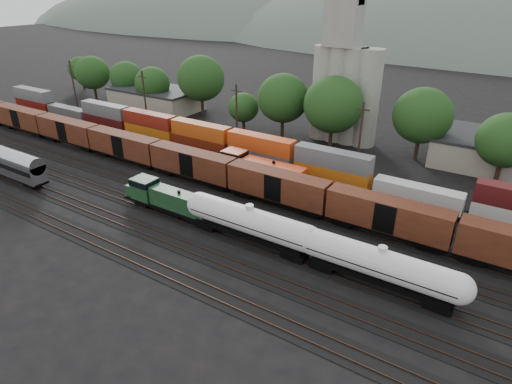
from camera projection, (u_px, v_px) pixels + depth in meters
The scene contains 12 objects.
ground at pixel (218, 208), 60.09m from camera, with size 600.00×600.00×0.00m, color black.
tracks at pixel (218, 208), 60.07m from camera, with size 180.00×33.20×0.20m.
green_locomotive at pixel (165, 198), 57.74m from camera, with size 15.19×2.68×4.02m.
tank_car_a at pixel (250, 222), 50.86m from camera, with size 18.49×3.31×4.85m.
tank_car_b at pixel (380, 265), 43.24m from camera, with size 17.85×3.20×4.68m.
orange_locomotive at pixel (257, 169), 66.48m from camera, with size 17.24×2.87×4.31m.
boxcar_string at pixel (156, 154), 70.43m from camera, with size 122.80×2.90×4.20m.
container_wall at pixel (309, 165), 66.99m from camera, with size 173.36×2.60×5.80m.
grain_silo at pixel (345, 84), 80.78m from camera, with size 13.40×5.00×29.00m.
industrial_sheds at pixel (356, 132), 82.43m from camera, with size 119.38×17.26×5.10m.
tree_band at pixel (360, 107), 79.40m from camera, with size 163.57×23.71×13.90m.
utility_poles at pixel (293, 126), 74.00m from camera, with size 122.20×0.36×12.00m.
Camera 1 is at (33.07, -41.74, 28.44)m, focal length 30.00 mm.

